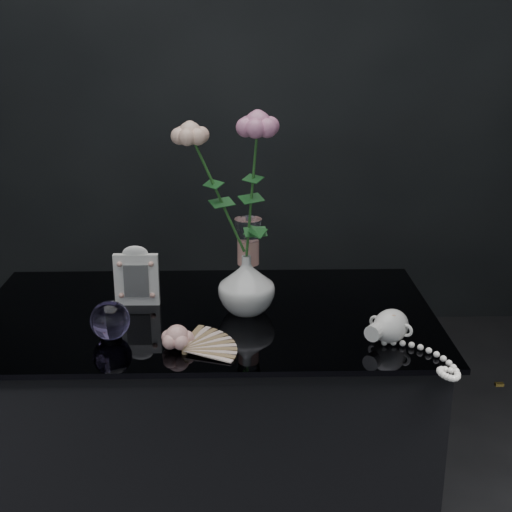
{
  "coord_description": "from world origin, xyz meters",
  "views": [
    {
      "loc": [
        0.08,
        -1.47,
        1.41
      ],
      "look_at": [
        0.11,
        -0.02,
        0.92
      ],
      "focal_mm": 50.0,
      "sensor_mm": 36.0,
      "label": 1
    }
  ],
  "objects_px": {
    "vase": "(247,284)",
    "wine_glass": "(248,262)",
    "pearl_jar": "(391,325)",
    "loose_rose": "(177,337)",
    "paperweight": "(110,320)",
    "picture_frame": "(136,275)"
  },
  "relations": [
    {
      "from": "loose_rose",
      "to": "vase",
      "type": "bearing_deg",
      "value": 42.46
    },
    {
      "from": "vase",
      "to": "pearl_jar",
      "type": "distance_m",
      "value": 0.34
    },
    {
      "from": "wine_glass",
      "to": "pearl_jar",
      "type": "xyz_separation_m",
      "value": [
        0.3,
        -0.22,
        -0.07
      ]
    },
    {
      "from": "vase",
      "to": "loose_rose",
      "type": "distance_m",
      "value": 0.24
    },
    {
      "from": "picture_frame",
      "to": "wine_glass",
      "type": "bearing_deg",
      "value": 1.62
    },
    {
      "from": "wine_glass",
      "to": "paperweight",
      "type": "bearing_deg",
      "value": -146.73
    },
    {
      "from": "vase",
      "to": "wine_glass",
      "type": "bearing_deg",
      "value": 85.09
    },
    {
      "from": "wine_glass",
      "to": "loose_rose",
      "type": "height_order",
      "value": "wine_glass"
    },
    {
      "from": "loose_rose",
      "to": "pearl_jar",
      "type": "bearing_deg",
      "value": -6.39
    },
    {
      "from": "wine_glass",
      "to": "picture_frame",
      "type": "bearing_deg",
      "value": -179.1
    },
    {
      "from": "vase",
      "to": "wine_glass",
      "type": "xyz_separation_m",
      "value": [
        0.0,
        0.06,
        0.04
      ]
    },
    {
      "from": "vase",
      "to": "loose_rose",
      "type": "relative_size",
      "value": 0.91
    },
    {
      "from": "wine_glass",
      "to": "pearl_jar",
      "type": "distance_m",
      "value": 0.37
    },
    {
      "from": "picture_frame",
      "to": "paperweight",
      "type": "xyz_separation_m",
      "value": [
        -0.03,
        -0.19,
        -0.03
      ]
    },
    {
      "from": "wine_glass",
      "to": "loose_rose",
      "type": "relative_size",
      "value": 1.38
    },
    {
      "from": "loose_rose",
      "to": "pearl_jar",
      "type": "height_order",
      "value": "pearl_jar"
    },
    {
      "from": "paperweight",
      "to": "loose_rose",
      "type": "xyz_separation_m",
      "value": [
        0.14,
        -0.05,
        -0.02
      ]
    },
    {
      "from": "picture_frame",
      "to": "pearl_jar",
      "type": "height_order",
      "value": "picture_frame"
    },
    {
      "from": "vase",
      "to": "picture_frame",
      "type": "bearing_deg",
      "value": 168.61
    },
    {
      "from": "wine_glass",
      "to": "picture_frame",
      "type": "xyz_separation_m",
      "value": [
        -0.26,
        -0.0,
        -0.03
      ]
    },
    {
      "from": "vase",
      "to": "pearl_jar",
      "type": "xyz_separation_m",
      "value": [
        0.3,
        -0.16,
        -0.03
      ]
    },
    {
      "from": "wine_glass",
      "to": "loose_rose",
      "type": "distance_m",
      "value": 0.3
    }
  ]
}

